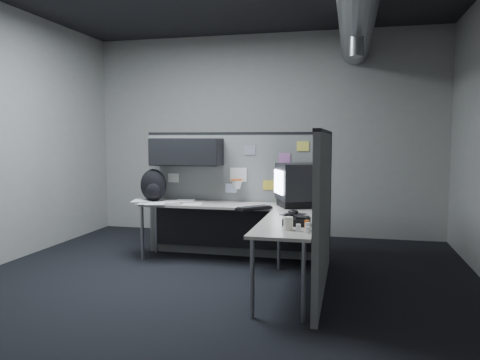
% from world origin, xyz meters
% --- Properties ---
extents(room, '(5.62, 5.62, 3.22)m').
position_xyz_m(room, '(0.56, 0.00, 2.10)').
color(room, black).
rests_on(room, ground).
extents(partition_back, '(2.44, 0.42, 1.63)m').
position_xyz_m(partition_back, '(-0.25, 1.23, 1.00)').
color(partition_back, slate).
rests_on(partition_back, ground).
extents(partition_right, '(0.07, 2.23, 1.63)m').
position_xyz_m(partition_right, '(1.10, 0.22, 0.82)').
color(partition_right, slate).
rests_on(partition_right, ground).
extents(desk, '(2.31, 2.11, 0.73)m').
position_xyz_m(desk, '(0.15, 0.70, 0.61)').
color(desk, '#A6A196').
rests_on(desk, ground).
extents(monitor, '(0.60, 0.60, 0.52)m').
position_xyz_m(monitor, '(0.76, 0.96, 1.00)').
color(monitor, black).
rests_on(monitor, desk).
extents(keyboard, '(0.40, 0.43, 0.04)m').
position_xyz_m(keyboard, '(0.29, 0.62, 0.75)').
color(keyboard, black).
rests_on(keyboard, desk).
extents(mouse, '(0.28, 0.30, 0.05)m').
position_xyz_m(mouse, '(0.77, 0.35, 0.75)').
color(mouse, black).
rests_on(mouse, desk).
extents(phone, '(0.25, 0.27, 0.11)m').
position_xyz_m(phone, '(0.87, -0.22, 0.77)').
color(phone, black).
rests_on(phone, desk).
extents(bottles, '(0.14, 0.20, 0.09)m').
position_xyz_m(bottles, '(0.98, -0.51, 0.77)').
color(bottles, silver).
rests_on(bottles, desk).
extents(cup, '(0.10, 0.10, 0.12)m').
position_xyz_m(cup, '(0.83, -0.49, 0.79)').
color(cup, white).
rests_on(cup, desk).
extents(papers, '(1.00, 0.71, 0.02)m').
position_xyz_m(papers, '(-0.92, 0.91, 0.74)').
color(papers, white).
rests_on(papers, desk).
extents(backpack, '(0.36, 0.32, 0.42)m').
position_xyz_m(backpack, '(-1.12, 0.98, 0.94)').
color(backpack, black).
rests_on(backpack, desk).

